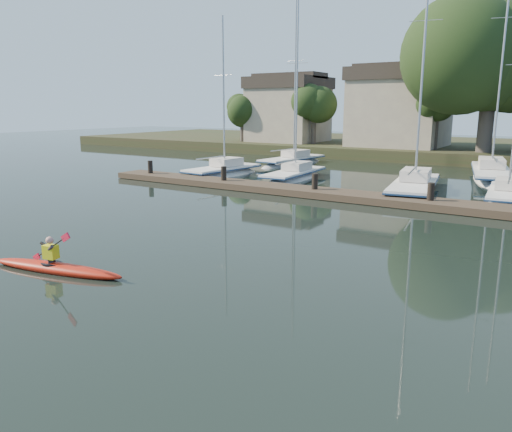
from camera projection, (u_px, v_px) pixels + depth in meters
The scene contains 10 objects.
ground at pixel (185, 282), 13.53m from camera, with size 160.00×160.00×0.00m, color black.
kayak at pixel (55, 266), 14.39m from camera, with size 4.56×1.53×1.45m.
dock at pixel (369, 198), 24.99m from camera, with size 34.00×2.00×1.80m.
sailboat_0 at pixel (223, 178), 34.54m from camera, with size 2.75×7.57×11.76m.
sailboat_1 at pixel (294, 182), 32.82m from camera, with size 2.36×7.86×12.69m.
sailboat_2 at pixel (413, 196), 27.62m from camera, with size 3.70×9.63×15.56m.
sailboat_3 at pixel (507, 204), 25.34m from camera, with size 2.50×7.32×11.58m.
sailboat_5 at pixel (292, 166), 41.27m from camera, with size 2.89×8.73×14.18m.
sailboat_6 at pixel (490, 182), 33.07m from camera, with size 4.35×11.14×17.33m.
shore at pixel (491, 123), 45.07m from camera, with size 90.00×25.25×12.75m.
Camera 1 is at (8.57, -9.74, 4.67)m, focal length 35.00 mm.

